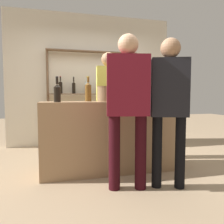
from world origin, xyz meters
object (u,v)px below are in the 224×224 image
customer_center (128,100)px  server_behind_counter (108,95)px  counter_bottle_0 (57,92)px  counter_bottle_2 (135,93)px  counter_bottle_4 (128,92)px  counter_bottle_3 (88,91)px  counter_bottle_1 (127,93)px  ice_bucket (105,94)px  customer_right (170,100)px

customer_center → server_behind_counter: size_ratio=0.97×
counter_bottle_0 → customer_center: (0.76, -0.54, -0.09)m
counter_bottle_2 → server_behind_counter: (-0.25, 0.64, -0.03)m
counter_bottle_4 → server_behind_counter: server_behind_counter is taller
counter_bottle_2 → counter_bottle_3: (-0.66, 0.14, 0.02)m
customer_center → counter_bottle_2: bearing=-15.2°
counter_bottle_3 → counter_bottle_2: bearing=-11.8°
counter_bottle_1 → counter_bottle_4: size_ratio=1.02×
counter_bottle_3 → ice_bucket: bearing=-32.3°
counter_bottle_4 → counter_bottle_2: bearing=10.5°
counter_bottle_0 → server_behind_counter: (0.84, 0.74, -0.03)m
counter_bottle_0 → counter_bottle_3: bearing=29.2°
counter_bottle_4 → server_behind_counter: bearing=100.7°
counter_bottle_4 → customer_center: bearing=-108.1°
counter_bottle_0 → counter_bottle_4: counter_bottle_4 is taller
ice_bucket → customer_center: (0.12, -0.64, -0.07)m
customer_center → ice_bucket: bearing=22.3°
counter_bottle_0 → counter_bottle_3: 0.49m
counter_bottle_0 → customer_right: 1.38m
counter_bottle_1 → counter_bottle_3: counter_bottle_3 is taller
counter_bottle_2 → counter_bottle_0: bearing=-174.7°
counter_bottle_1 → server_behind_counter: server_behind_counter is taller
server_behind_counter → counter_bottle_4: bearing=15.9°
customer_center → server_behind_counter: bearing=8.3°
server_behind_counter → counter_bottle_3: bearing=-34.1°
counter_bottle_4 → ice_bucket: (-0.32, 0.03, -0.02)m
counter_bottle_2 → ice_bucket: counter_bottle_2 is taller
server_behind_counter → customer_center: bearing=1.8°
ice_bucket → customer_center: 0.66m
counter_bottle_4 → customer_right: 0.75m
counter_bottle_0 → ice_bucket: 0.65m
counter_bottle_2 → customer_center: (-0.32, -0.64, -0.09)m
customer_center → customer_right: customer_center is taller
ice_bucket → customer_center: customer_center is taller
server_behind_counter → ice_bucket: bearing=-12.0°
counter_bottle_3 → customer_center: 0.85m
counter_bottle_0 → server_behind_counter: server_behind_counter is taller
counter_bottle_4 → server_behind_counter: 0.68m
counter_bottle_0 → server_behind_counter: bearing=41.5°
counter_bottle_4 → customer_center: 0.66m
counter_bottle_2 → customer_right: bearing=-78.3°
counter_bottle_1 → counter_bottle_0: bearing=-168.8°
counter_bottle_3 → counter_bottle_4: size_ratio=1.08×
ice_bucket → counter_bottle_0: bearing=-170.9°
ice_bucket → counter_bottle_1: bearing=15.0°
counter_bottle_0 → counter_bottle_4: size_ratio=0.99×
counter_bottle_2 → counter_bottle_3: bearing=168.2°
counter_bottle_2 → customer_right: customer_right is taller
counter_bottle_3 → counter_bottle_4: 0.56m
counter_bottle_0 → counter_bottle_3: counter_bottle_3 is taller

